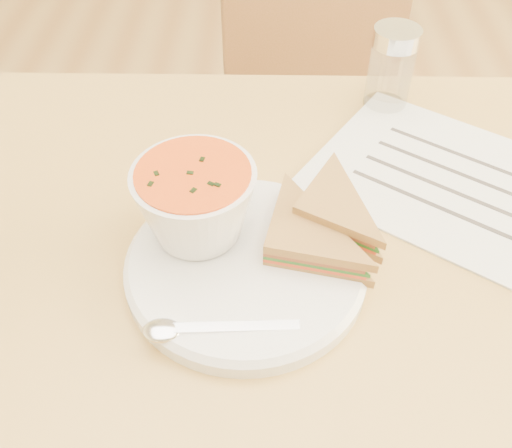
# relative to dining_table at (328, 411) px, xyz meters

# --- Properties ---
(dining_table) EXTENTS (1.00, 0.70, 0.75)m
(dining_table) POSITION_rel_dining_table_xyz_m (0.00, 0.00, 0.00)
(dining_table) COLOR #A07131
(dining_table) RESTS_ON floor
(chair_far) EXTENTS (0.43, 0.43, 0.81)m
(chair_far) POSITION_rel_dining_table_xyz_m (0.03, 0.46, 0.03)
(chair_far) COLOR brown
(chair_far) RESTS_ON floor
(plate) EXTENTS (0.32, 0.32, 0.02)m
(plate) POSITION_rel_dining_table_xyz_m (-0.12, -0.03, 0.38)
(plate) COLOR white
(plate) RESTS_ON dining_table
(soup_bowl) EXTENTS (0.16, 0.16, 0.09)m
(soup_bowl) POSITION_rel_dining_table_xyz_m (-0.17, 0.01, 0.43)
(soup_bowl) COLOR white
(soup_bowl) RESTS_ON plate
(sandwich_half_a) EXTENTS (0.13, 0.13, 0.03)m
(sandwich_half_a) POSITION_rel_dining_table_xyz_m (-0.10, -0.04, 0.41)
(sandwich_half_a) COLOR #A6843A
(sandwich_half_a) RESTS_ON plate
(sandwich_half_b) EXTENTS (0.14, 0.14, 0.03)m
(sandwich_half_b) POSITION_rel_dining_table_xyz_m (-0.07, 0.01, 0.42)
(sandwich_half_b) COLOR #A6843A
(sandwich_half_b) RESTS_ON plate
(spoon) EXTENTS (0.18, 0.05, 0.01)m
(spoon) POSITION_rel_dining_table_xyz_m (-0.14, -0.11, 0.40)
(spoon) COLOR silver
(spoon) RESTS_ON plate
(paper_menu) EXTENTS (0.41, 0.39, 0.00)m
(paper_menu) POSITION_rel_dining_table_xyz_m (0.13, 0.11, 0.38)
(paper_menu) COLOR white
(paper_menu) RESTS_ON dining_table
(condiment_shaker) EXTENTS (0.07, 0.07, 0.11)m
(condiment_shaker) POSITION_rel_dining_table_xyz_m (0.06, 0.28, 0.43)
(condiment_shaker) COLOR silver
(condiment_shaker) RESTS_ON dining_table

